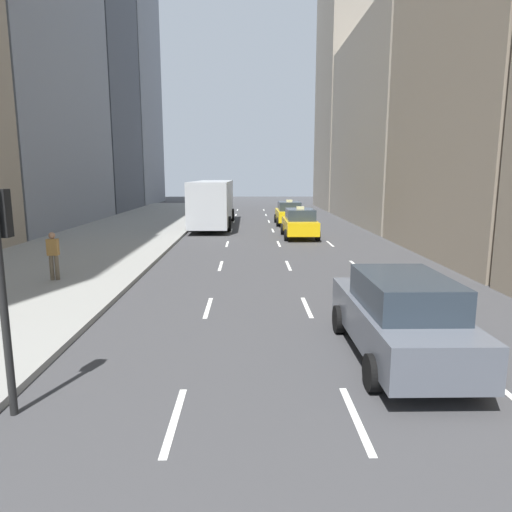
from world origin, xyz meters
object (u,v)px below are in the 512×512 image
taxi_lead (289,213)px  taxi_second (300,223)px  pedestrian_far_walking (53,253)px  traffic_light_pole (3,263)px  sedan_black_near (400,316)px  city_bus (213,201)px

taxi_lead → taxi_second: size_ratio=1.00×
taxi_second → pedestrian_far_walking: size_ratio=2.67×
taxi_second → traffic_light_pole: bearing=-108.5°
taxi_lead → taxi_second: same height
pedestrian_far_walking → traffic_light_pole: size_ratio=0.46×
taxi_second → sedan_black_near: taxi_second is taller
taxi_lead → traffic_light_pole: bearing=-103.8°
taxi_lead → city_bus: city_bus is taller
sedan_black_near → traffic_light_pole: 7.21m
city_bus → pedestrian_far_walking: 18.43m
city_bus → pedestrian_far_walking: (-4.10, -17.95, -0.72)m
sedan_black_near → taxi_second: bearing=90.0°
pedestrian_far_walking → traffic_light_pole: traffic_light_pole is taller
taxi_second → city_bus: (-5.61, 6.43, 0.91)m
pedestrian_far_walking → traffic_light_pole: bearing=-71.1°
taxi_lead → traffic_light_pole: (-6.75, -27.42, 1.53)m
taxi_lead → sedan_black_near: size_ratio=0.92×
taxi_lead → pedestrian_far_walking: 21.15m
taxi_second → sedan_black_near: (0.00, -18.13, 0.02)m
taxi_lead → sedan_black_near: bearing=-90.0°
taxi_second → traffic_light_pole: size_ratio=1.22×
taxi_second → sedan_black_near: bearing=-90.0°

